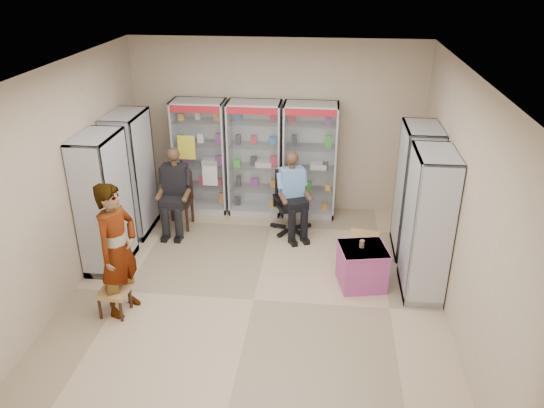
# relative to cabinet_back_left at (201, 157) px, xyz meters

# --- Properties ---
(floor) EXTENTS (6.00, 6.00, 0.00)m
(floor) POSITION_rel_cabinet_back_left_xyz_m (1.30, -2.73, -1.00)
(floor) COLOR tan
(floor) RESTS_ON ground
(room_shell) EXTENTS (5.02, 6.02, 3.01)m
(room_shell) POSITION_rel_cabinet_back_left_xyz_m (1.30, -2.73, 0.97)
(room_shell) COLOR #BFA68E
(room_shell) RESTS_ON ground
(cabinet_back_left) EXTENTS (0.90, 0.50, 2.00)m
(cabinet_back_left) POSITION_rel_cabinet_back_left_xyz_m (0.00, 0.00, 0.00)
(cabinet_back_left) COLOR silver
(cabinet_back_left) RESTS_ON floor
(cabinet_back_mid) EXTENTS (0.90, 0.50, 2.00)m
(cabinet_back_mid) POSITION_rel_cabinet_back_left_xyz_m (0.95, 0.00, 0.00)
(cabinet_back_mid) COLOR silver
(cabinet_back_mid) RESTS_ON floor
(cabinet_back_right) EXTENTS (0.90, 0.50, 2.00)m
(cabinet_back_right) POSITION_rel_cabinet_back_left_xyz_m (1.90, 0.00, 0.00)
(cabinet_back_right) COLOR silver
(cabinet_back_right) RESTS_ON floor
(cabinet_right_far) EXTENTS (0.90, 0.50, 2.00)m
(cabinet_right_far) POSITION_rel_cabinet_back_left_xyz_m (3.53, -1.13, 0.00)
(cabinet_right_far) COLOR #B0B1B7
(cabinet_right_far) RESTS_ON floor
(cabinet_right_near) EXTENTS (0.90, 0.50, 2.00)m
(cabinet_right_near) POSITION_rel_cabinet_back_left_xyz_m (3.53, -2.23, 0.00)
(cabinet_right_near) COLOR #B2B4BA
(cabinet_right_near) RESTS_ON floor
(cabinet_left_far) EXTENTS (0.90, 0.50, 2.00)m
(cabinet_left_far) POSITION_rel_cabinet_back_left_xyz_m (-0.93, -0.93, 0.00)
(cabinet_left_far) COLOR #9FA1A5
(cabinet_left_far) RESTS_ON floor
(cabinet_left_near) EXTENTS (0.90, 0.50, 2.00)m
(cabinet_left_near) POSITION_rel_cabinet_back_left_xyz_m (-0.93, -2.03, 0.00)
(cabinet_left_near) COLOR #9EA1A4
(cabinet_left_near) RESTS_ON floor
(wooden_chair) EXTENTS (0.42, 0.42, 0.94)m
(wooden_chair) POSITION_rel_cabinet_back_left_xyz_m (-0.25, -0.73, -0.53)
(wooden_chair) COLOR black
(wooden_chair) RESTS_ON floor
(seated_customer) EXTENTS (0.44, 0.60, 1.34)m
(seated_customer) POSITION_rel_cabinet_back_left_xyz_m (-0.25, -0.78, -0.33)
(seated_customer) COLOR black
(seated_customer) RESTS_ON floor
(office_chair) EXTENTS (0.74, 0.74, 1.04)m
(office_chair) POSITION_rel_cabinet_back_left_xyz_m (1.64, -0.67, -0.48)
(office_chair) COLOR black
(office_chair) RESTS_ON floor
(seated_shopkeeper) EXTENTS (0.64, 0.72, 1.32)m
(seated_shopkeeper) POSITION_rel_cabinet_back_left_xyz_m (1.64, -0.72, -0.34)
(seated_shopkeeper) COLOR #6E95D9
(seated_shopkeeper) RESTS_ON floor
(pink_trunk) EXTENTS (0.71, 0.69, 0.58)m
(pink_trunk) POSITION_rel_cabinet_back_left_xyz_m (2.74, -2.19, -0.71)
(pink_trunk) COLOR #C34E82
(pink_trunk) RESTS_ON floor
(tea_glass) EXTENTS (0.07, 0.07, 0.10)m
(tea_glass) POSITION_rel_cabinet_back_left_xyz_m (2.72, -2.17, -0.37)
(tea_glass) COLOR #5A1F07
(tea_glass) RESTS_ON pink_trunk
(woven_stool_a) EXTENTS (0.50, 0.50, 0.43)m
(woven_stool_a) POSITION_rel_cabinet_back_left_xyz_m (2.79, -1.58, -0.78)
(woven_stool_a) COLOR #A07943
(woven_stool_a) RESTS_ON floor
(woven_stool_b) EXTENTS (0.38, 0.38, 0.35)m
(woven_stool_b) POSITION_rel_cabinet_back_left_xyz_m (-0.42, -3.21, -0.82)
(woven_stool_b) COLOR #925F3D
(woven_stool_b) RESTS_ON floor
(standing_man) EXTENTS (0.60, 0.74, 1.77)m
(standing_man) POSITION_rel_cabinet_back_left_xyz_m (-0.33, -3.10, -0.12)
(standing_man) COLOR gray
(standing_man) RESTS_ON floor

